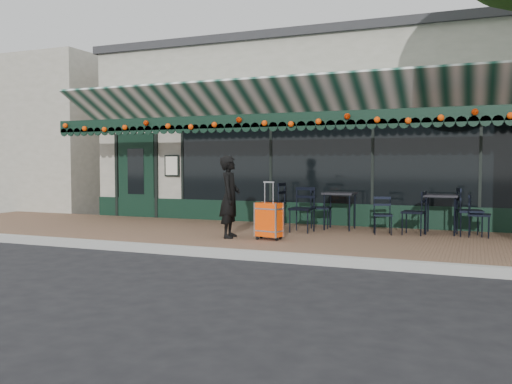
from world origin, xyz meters
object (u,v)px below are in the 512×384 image
at_px(cafe_table_a, 441,198).
at_px(chair_a_front, 383,215).
at_px(suitcase, 269,220).
at_px(chair_b_front, 302,209).
at_px(chair_a_left, 414,213).
at_px(woman, 230,197).
at_px(cafe_table_b, 340,196).
at_px(chair_b_left, 273,204).
at_px(chair_a_extra, 479,215).
at_px(chair_b_right, 321,208).
at_px(chair_a_right, 470,212).

relative_size(cafe_table_a, chair_a_front, 1.04).
height_order(suitcase, chair_b_front, suitcase).
relative_size(chair_a_left, chair_a_front, 1.16).
bearing_deg(cafe_table_a, woman, -150.26).
relative_size(woman, chair_a_left, 1.77).
height_order(cafe_table_b, chair_a_front, cafe_table_b).
bearing_deg(chair_b_left, chair_a_extra, 86.06).
relative_size(suitcase, chair_b_right, 1.24).
xyz_separation_m(chair_a_front, chair_a_extra, (1.78, 0.29, 0.04)).
relative_size(chair_a_front, chair_b_left, 0.77).
bearing_deg(cafe_table_a, cafe_table_b, -178.71).
bearing_deg(suitcase, chair_a_front, 52.86).
bearing_deg(chair_b_left, chair_b_front, 47.21).
relative_size(chair_a_right, chair_b_right, 1.10).
xyz_separation_m(woman, chair_b_front, (1.02, 1.30, -0.31)).
bearing_deg(chair_b_left, cafe_table_b, 84.03).
height_order(suitcase, chair_a_extra, suitcase).
bearing_deg(chair_b_front, cafe_table_b, 54.08).
bearing_deg(cafe_table_a, chair_a_front, -154.10).
relative_size(chair_a_front, chair_b_front, 0.81).
distance_m(woman, chair_a_extra, 4.78).
bearing_deg(chair_a_front, woman, -162.22).
xyz_separation_m(chair_a_right, chair_b_front, (-3.19, -0.68, -0.00)).
relative_size(chair_a_extra, chair_b_right, 0.97).
xyz_separation_m(cafe_table_a, chair_b_front, (-2.65, -0.80, -0.24)).
xyz_separation_m(woman, chair_a_left, (3.18, 1.74, -0.34)).
distance_m(chair_a_right, chair_a_extra, 0.21).
bearing_deg(chair_b_right, chair_a_front, -118.84).
height_order(cafe_table_a, chair_b_right, chair_b_right).
xyz_separation_m(chair_a_left, chair_a_right, (1.02, 0.23, 0.04)).
relative_size(cafe_table_a, cafe_table_b, 0.99).
bearing_deg(cafe_table_a, chair_b_left, 177.61).
xyz_separation_m(suitcase, chair_a_right, (3.43, 1.96, 0.12)).
bearing_deg(chair_b_front, woman, -125.30).
relative_size(cafe_table_b, chair_a_right, 0.84).
bearing_deg(chair_b_right, chair_a_left, -108.41).
height_order(chair_a_right, chair_b_right, chair_a_right).
xyz_separation_m(chair_a_left, chair_b_right, (-2.00, 0.42, -0.01)).
bearing_deg(suitcase, chair_a_extra, 39.46).
distance_m(chair_a_front, chair_b_front, 1.61).
bearing_deg(cafe_table_b, chair_a_front, -25.75).
bearing_deg(suitcase, chair_a_right, 42.03).
relative_size(chair_b_left, chair_b_front, 1.06).
bearing_deg(woman, chair_b_front, -50.83).
relative_size(woman, chair_b_front, 1.65).
relative_size(cafe_table_b, chair_b_left, 0.80).
height_order(woman, chair_a_left, woman).
bearing_deg(chair_b_front, chair_a_front, 12.97).
bearing_deg(chair_a_front, chair_b_left, 151.97).
relative_size(chair_a_left, chair_a_extra, 1.06).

